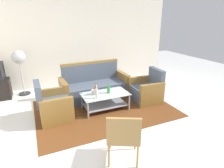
% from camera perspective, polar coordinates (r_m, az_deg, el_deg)
% --- Properties ---
extents(ground_plane, '(14.00, 14.00, 0.00)m').
position_cam_1_polar(ground_plane, '(3.94, 1.40, -12.59)').
color(ground_plane, white).
extents(wall_back, '(6.52, 0.12, 2.80)m').
position_cam_1_polar(wall_back, '(6.27, -10.83, 12.96)').
color(wall_back, silver).
rests_on(wall_back, ground).
extents(rug, '(3.19, 2.27, 0.01)m').
position_cam_1_polar(rug, '(4.60, -2.27, -7.46)').
color(rug, brown).
rests_on(rug, ground).
extents(couch, '(1.83, 0.81, 0.96)m').
position_cam_1_polar(couch, '(5.11, -5.41, -0.86)').
color(couch, '#4C5666').
rests_on(couch, rug).
extents(armchair_left, '(0.71, 0.77, 0.85)m').
position_cam_1_polar(armchair_left, '(4.25, -17.52, -6.58)').
color(armchair_left, '#4C5666').
rests_on(armchair_left, rug).
extents(armchair_right, '(0.74, 0.80, 0.85)m').
position_cam_1_polar(armchair_right, '(4.98, 10.54, -2.03)').
color(armchair_right, '#4C5666').
rests_on(armchair_right, rug).
extents(coffee_table, '(1.10, 0.60, 0.40)m').
position_cam_1_polar(coffee_table, '(4.44, -2.07, -4.64)').
color(coffee_table, silver).
rests_on(coffee_table, rug).
extents(bottle_brown, '(0.08, 0.08, 0.30)m').
position_cam_1_polar(bottle_brown, '(4.30, -4.83, -1.91)').
color(bottle_brown, brown).
rests_on(bottle_brown, coffee_table).
extents(bottle_green, '(0.07, 0.07, 0.23)m').
position_cam_1_polar(bottle_green, '(4.40, -1.05, -1.69)').
color(bottle_green, '#2D8C38').
rests_on(bottle_green, coffee_table).
extents(bottle_clear, '(0.06, 0.06, 0.32)m').
position_cam_1_polar(bottle_clear, '(4.12, -4.75, -2.83)').
color(bottle_clear, silver).
rests_on(bottle_clear, coffee_table).
extents(cup, '(0.08, 0.08, 0.10)m').
position_cam_1_polar(cup, '(4.38, -5.89, -2.42)').
color(cup, silver).
rests_on(cup, coffee_table).
extents(pedestal_fan, '(0.36, 0.36, 1.27)m').
position_cam_1_polar(pedestal_fan, '(5.71, -26.66, 6.64)').
color(pedestal_fan, '#2D2D33').
rests_on(pedestal_fan, ground).
extents(wicker_chair, '(0.64, 0.64, 0.84)m').
position_cam_1_polar(wicker_chair, '(2.82, 3.51, -15.20)').
color(wicker_chair, '#AD844C').
rests_on(wicker_chair, ground).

